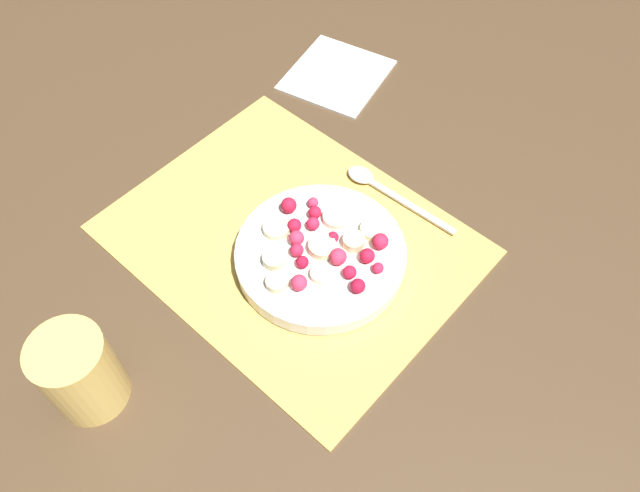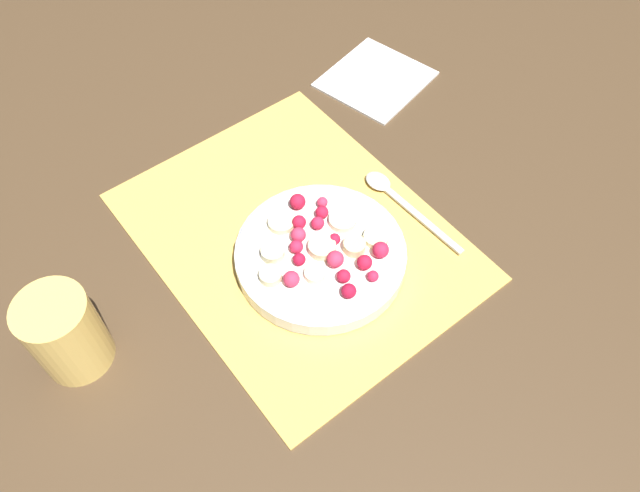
# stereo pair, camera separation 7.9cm
# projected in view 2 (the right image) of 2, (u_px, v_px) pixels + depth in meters

# --- Properties ---
(ground_plane) EXTENTS (3.00, 3.00, 0.00)m
(ground_plane) POSITION_uv_depth(u_px,v_px,m) (296.00, 236.00, 0.84)
(ground_plane) COLOR #4C3823
(placemat) EXTENTS (0.46, 0.36, 0.01)m
(placemat) POSITION_uv_depth(u_px,v_px,m) (296.00, 235.00, 0.84)
(placemat) COLOR #E0B251
(placemat) RESTS_ON ground_plane
(fruit_bowl) EXTENTS (0.22, 0.22, 0.05)m
(fruit_bowl) POSITION_uv_depth(u_px,v_px,m) (320.00, 253.00, 0.80)
(fruit_bowl) COLOR silver
(fruit_bowl) RESTS_ON placemat
(spoon) EXTENTS (0.18, 0.03, 0.01)m
(spoon) POSITION_uv_depth(u_px,v_px,m) (392.00, 193.00, 0.88)
(spoon) COLOR silver
(spoon) RESTS_ON placemat
(drinking_glass) EXTENTS (0.08, 0.08, 0.11)m
(drinking_glass) POSITION_uv_depth(u_px,v_px,m) (65.00, 333.00, 0.70)
(drinking_glass) COLOR #F4CC66
(drinking_glass) RESTS_ON ground_plane
(napkin) EXTENTS (0.18, 0.19, 0.01)m
(napkin) POSITION_uv_depth(u_px,v_px,m) (376.00, 78.00, 1.03)
(napkin) COLOR white
(napkin) RESTS_ON ground_plane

